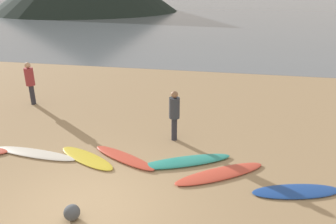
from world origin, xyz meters
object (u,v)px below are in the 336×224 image
surfboard_6 (220,174)px  beach_rock_near (72,212)px  surfboard_3 (87,158)px  surfboard_7 (296,191)px  person_0 (30,80)px  surfboard_2 (35,153)px  surfboard_5 (185,161)px  person_1 (174,112)px  surfboard_4 (124,157)px

surfboard_6 → beach_rock_near: 3.74m
surfboard_3 → surfboard_7: bearing=21.3°
surfboard_3 → surfboard_6: size_ratio=0.81×
surfboard_7 → person_0: size_ratio=1.22×
surfboard_2 → surfboard_5: 4.35m
surfboard_6 → person_1: 2.50m
surfboard_6 → surfboard_2: bearing=146.2°
person_1 → surfboard_3: bearing=-19.8°
person_1 → surfboard_6: bearing=73.8°
surfboard_3 → surfboard_7: 5.55m
surfboard_6 → person_0: person_0 is taller
surfboard_5 → person_1: 1.71m
surfboard_7 → beach_rock_near: (-4.76, -1.89, 0.14)m
surfboard_5 → surfboard_2: bearing=159.5°
surfboard_5 → person_1: (-0.56, 1.34, 0.91)m
person_1 → beach_rock_near: (-1.43, -4.05, -0.78)m
person_1 → person_0: bearing=-75.4°
person_0 → surfboard_4: bearing=-145.6°
surfboard_4 → surfboard_2: bearing=-148.4°
surfboard_3 → person_0: size_ratio=1.19×
surfboard_7 → person_0: person_0 is taller
surfboard_2 → beach_rock_near: (2.34, -2.33, 0.14)m
beach_rock_near → surfboard_3: bearing=108.1°
surfboard_5 → person_0: bearing=127.8°
surfboard_3 → person_0: (-4.04, 3.75, 0.99)m
surfboard_2 → person_1: person_1 is taller
person_0 → surfboard_5: bearing=-137.3°
surfboard_3 → surfboard_4: surfboard_4 is taller
surfboard_6 → beach_rock_near: bearing=-175.6°
surfboard_7 → beach_rock_near: bearing=-173.4°
surfboard_7 → surfboard_3: bearing=159.9°
surfboard_4 → person_0: bearing=171.2°
surfboard_7 → surfboard_2: bearing=161.4°
surfboard_6 → surfboard_3: bearing=145.3°
surfboard_7 → person_1: 4.07m
person_0 → person_1: size_ratio=1.08×
surfboard_2 → surfboard_3: 1.57m
surfboard_7 → person_1: person_1 is taller
surfboard_2 → surfboard_6: (5.30, -0.03, 0.00)m
surfboard_4 → surfboard_7: surfboard_4 is taller
surfboard_5 → surfboard_7: 2.89m
surfboard_5 → surfboard_7: (2.77, -0.82, -0.02)m
person_1 → surfboard_5: bearing=55.6°
surfboard_3 → beach_rock_near: (0.77, -2.38, 0.14)m
person_0 → person_1: (6.25, -2.07, -0.07)m
surfboard_4 → surfboard_7: bearing=17.3°
person_1 → surfboard_7: bearing=89.9°
surfboard_7 → beach_rock_near: size_ratio=6.23×
surfboard_2 → surfboard_7: (7.10, -0.44, -0.00)m
person_1 → beach_rock_near: size_ratio=4.75×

